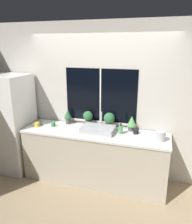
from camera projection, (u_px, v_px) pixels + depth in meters
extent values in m
plane|color=#937F60|center=(89.00, 190.00, 3.61)|extent=(14.00, 14.00, 0.00)
cube|color=#BCB7AD|center=(101.00, 101.00, 3.87)|extent=(8.00, 0.06, 2.70)
cube|color=black|center=(100.00, 96.00, 3.80)|extent=(1.27, 0.01, 0.93)
cube|color=silver|center=(100.00, 96.00, 3.80)|extent=(0.02, 0.01, 0.93)
cube|color=silver|center=(100.00, 122.00, 3.94)|extent=(1.33, 0.04, 0.03)
cube|color=#BCB7AD|center=(19.00, 87.00, 5.24)|extent=(0.06, 7.00, 2.70)
cube|color=#B2A893|center=(94.00, 158.00, 3.78)|extent=(2.43, 0.64, 0.88)
cube|color=silver|center=(94.00, 133.00, 3.64)|extent=(2.45, 0.66, 0.03)
cube|color=silver|center=(11.00, 123.00, 4.08)|extent=(0.72, 0.70, 1.81)
cube|color=#ADADB2|center=(98.00, 129.00, 3.63)|extent=(0.54, 0.36, 0.09)
cylinder|color=#B7B7BC|center=(101.00, 127.00, 3.83)|extent=(0.04, 0.04, 0.03)
cylinder|color=#B7B7BC|center=(101.00, 119.00, 3.79)|extent=(0.02, 0.02, 0.26)
cylinder|color=#4C4C51|center=(68.00, 121.00, 4.01)|extent=(0.09, 0.09, 0.11)
cone|color=#2D6638|center=(68.00, 114.00, 3.98)|extent=(0.14, 0.14, 0.15)
cylinder|color=#4C4C51|center=(88.00, 123.00, 3.91)|extent=(0.10, 0.10, 0.10)
sphere|color=#2D6638|center=(88.00, 116.00, 3.87)|extent=(0.17, 0.17, 0.17)
cylinder|color=#4C4C51|center=(109.00, 126.00, 3.80)|extent=(0.09, 0.09, 0.09)
sphere|color=#2D6638|center=(109.00, 118.00, 3.76)|extent=(0.19, 0.19, 0.19)
cylinder|color=#4C4C51|center=(131.00, 128.00, 3.69)|extent=(0.11, 0.11, 0.08)
cone|color=#569951|center=(132.00, 121.00, 3.65)|extent=(0.16, 0.16, 0.17)
cylinder|color=#519E5B|center=(121.00, 130.00, 3.54)|extent=(0.07, 0.07, 0.14)
cylinder|color=black|center=(121.00, 125.00, 3.52)|extent=(0.03, 0.03, 0.04)
cylinder|color=gray|center=(41.00, 122.00, 3.98)|extent=(0.07, 0.07, 0.09)
cylinder|color=gold|center=(37.00, 124.00, 3.86)|extent=(0.09, 0.09, 0.08)
cylinder|color=black|center=(136.00, 131.00, 3.56)|extent=(0.09, 0.09, 0.08)
cylinder|color=#38844C|center=(53.00, 124.00, 3.88)|extent=(0.08, 0.08, 0.08)
cylinder|color=#B2B2B7|center=(160.00, 136.00, 3.28)|extent=(0.15, 0.15, 0.15)
cone|color=#B2B2B7|center=(161.00, 131.00, 3.25)|extent=(0.13, 0.13, 0.02)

